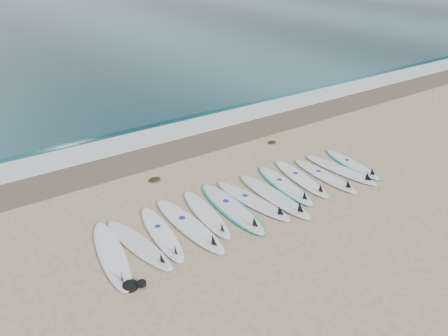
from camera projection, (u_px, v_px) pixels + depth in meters
ground at (250, 201)px, 11.80m from camera, size 120.00×120.00×0.00m
ocean at (6, 30)px, 35.59m from camera, size 120.00×55.00×0.03m
wet_sand_band at (176, 149)px, 14.80m from camera, size 120.00×1.80×0.01m
foam_band at (157, 135)px, 15.82m from camera, size 120.00×1.40×0.04m
wave_crest at (140, 122)px, 16.90m from camera, size 120.00×1.00×0.10m
surfboard_0 at (112, 256)px, 9.63m from camera, size 0.99×2.79×0.35m
surfboard_1 at (140, 245)px, 9.98m from camera, size 0.90×2.61×0.33m
surfboard_2 at (162, 234)px, 10.36m from camera, size 0.83×2.58×0.32m
surfboard_3 at (190, 226)px, 10.65m from camera, size 0.71×2.92×0.37m
surfboard_4 at (207, 214)px, 11.12m from camera, size 0.83×2.56×0.32m
surfboard_5 at (232, 208)px, 11.39m from camera, size 0.87×2.94×0.37m
surfboard_6 at (254, 201)px, 11.68m from camera, size 0.90×2.74×0.34m
surfboard_7 at (275, 196)px, 11.90m from camera, size 0.60×2.87×0.37m
surfboard_8 at (285, 185)px, 12.48m from camera, size 0.96×2.67×0.33m
surfboard_9 at (302, 179)px, 12.81m from camera, size 0.94×2.67×0.33m
surfboard_10 at (326, 176)px, 12.95m from camera, size 0.63×2.57×0.33m
surfboard_11 at (342, 170)px, 13.30m from camera, size 0.79×2.67×0.34m
surfboard_12 at (353, 164)px, 13.68m from camera, size 0.90×2.45×0.30m
seaweed_near at (155, 179)px, 12.81m from camera, size 0.37×0.28×0.07m
seaweed_far at (272, 142)px, 15.25m from camera, size 0.31×0.24×0.06m
leash_coil at (133, 285)px, 8.80m from camera, size 0.46×0.36×0.11m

